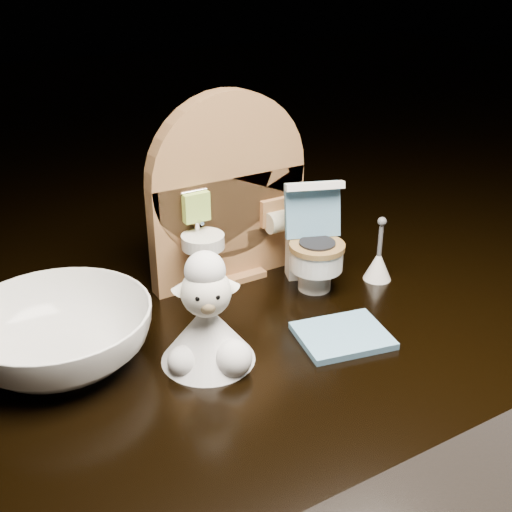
{
  "coord_description": "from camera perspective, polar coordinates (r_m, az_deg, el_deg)",
  "views": [
    {
      "loc": [
        -0.22,
        -0.35,
        0.24
      ],
      "look_at": [
        -0.01,
        0.0,
        0.05
      ],
      "focal_mm": 45.0,
      "sensor_mm": 36.0,
      "label": 1
    }
  ],
  "objects": [
    {
      "name": "toy_toilet",
      "position": [
        0.5,
        5.11,
        0.69
      ],
      "size": [
        0.05,
        0.06,
        0.08
      ],
      "rotation": [
        0.0,
        0.0,
        -0.36
      ],
      "color": "white",
      "rests_on": "ground"
    },
    {
      "name": "backdrop_panel",
      "position": [
        0.5,
        -2.51,
        4.94
      ],
      "size": [
        0.13,
        0.05,
        0.15
      ],
      "color": "#9C6B3F",
      "rests_on": "ground"
    },
    {
      "name": "bath_mat",
      "position": [
        0.45,
        7.7,
        -7.03
      ],
      "size": [
        0.07,
        0.06,
        0.0
      ],
      "primitive_type": "cube",
      "rotation": [
        0.0,
        0.0,
        -0.21
      ],
      "color": "#598BAF",
      "rests_on": "ground"
    },
    {
      "name": "toilet_brush",
      "position": [
        0.52,
        10.81,
        -0.62
      ],
      "size": [
        0.02,
        0.02,
        0.05
      ],
      "color": "white",
      "rests_on": "ground"
    },
    {
      "name": "plush_lamb",
      "position": [
        0.41,
        -4.31,
        -6.11
      ],
      "size": [
        0.06,
        0.06,
        0.08
      ],
      "rotation": [
        0.0,
        0.0,
        -0.38
      ],
      "color": "silver",
      "rests_on": "ground"
    },
    {
      "name": "ceramic_bowl",
      "position": [
        0.43,
        -17.1,
        -6.76
      ],
      "size": [
        0.16,
        0.16,
        0.04
      ],
      "primitive_type": "imported",
      "rotation": [
        0.0,
        0.0,
        -0.43
      ],
      "color": "white",
      "rests_on": "ground"
    }
  ]
}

